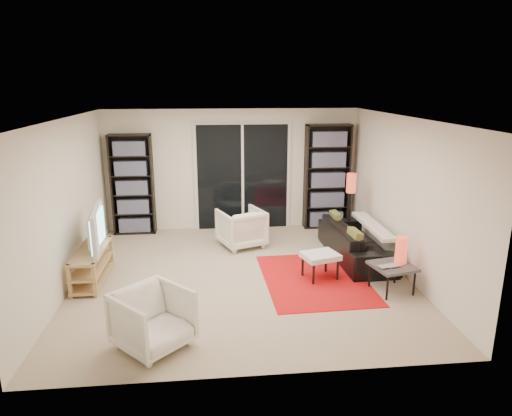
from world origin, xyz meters
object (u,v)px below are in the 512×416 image
object	(u,v)px
tv_stand	(92,264)
armchair_back	(241,228)
ottoman	(320,257)
sofa	(356,241)
side_table	(392,268)
bookshelf_right	(327,177)
armchair_front	(153,319)
bookshelf_left	(133,185)
floor_lamp	(351,191)

from	to	relation	value
tv_stand	armchair_back	world-z (taller)	armchair_back
armchair_back	ottoman	distance (m)	1.90
sofa	side_table	xyz separation A→B (m)	(0.10, -1.32, 0.07)
bookshelf_right	tv_stand	distance (m)	4.79
bookshelf_right	ottoman	bearing A→B (deg)	-105.96
armchair_front	side_table	distance (m)	3.39
sofa	side_table	size ratio (longest dim) A/B	3.04
bookshelf_left	sofa	world-z (taller)	bookshelf_left
armchair_front	bookshelf_right	bearing A→B (deg)	10.53
tv_stand	armchair_front	world-z (taller)	armchair_front
floor_lamp	armchair_back	bearing A→B (deg)	-179.75
bookshelf_right	side_table	xyz separation A→B (m)	(0.18, -3.08, -0.69)
side_table	floor_lamp	bearing A→B (deg)	89.52
tv_stand	floor_lamp	world-z (taller)	floor_lamp
side_table	floor_lamp	world-z (taller)	floor_lamp
armchair_back	ottoman	bearing A→B (deg)	103.76
floor_lamp	bookshelf_right	bearing A→B (deg)	101.70
armchair_front	tv_stand	bearing A→B (deg)	76.79
tv_stand	armchair_back	distance (m)	2.67
sofa	ottoman	bearing A→B (deg)	131.58
bookshelf_right	floor_lamp	distance (m)	0.99
bookshelf_left	floor_lamp	world-z (taller)	bookshelf_left
armchair_front	side_table	bearing A→B (deg)	-24.64
bookshelf_right	floor_lamp	bearing A→B (deg)	-78.30
tv_stand	ottoman	bearing A→B (deg)	-4.22
bookshelf_left	tv_stand	xyz separation A→B (m)	(-0.29, -2.28, -0.71)
armchair_front	side_table	world-z (taller)	armchair_front
armchair_front	floor_lamp	bearing A→B (deg)	1.33
bookshelf_left	ottoman	size ratio (longest dim) A/B	3.17
sofa	armchair_front	distance (m)	3.94
armchair_back	tv_stand	bearing A→B (deg)	8.15
bookshelf_right	tv_stand	size ratio (longest dim) A/B	1.72
bookshelf_left	tv_stand	size ratio (longest dim) A/B	1.60
tv_stand	ottoman	distance (m)	3.43
bookshelf_left	bookshelf_right	size ratio (longest dim) A/B	0.93
tv_stand	floor_lamp	size ratio (longest dim) A/B	0.94
sofa	side_table	bearing A→B (deg)	-177.69
bookshelf_right	sofa	size ratio (longest dim) A/B	1.05
floor_lamp	armchair_front	bearing A→B (deg)	-135.08
ottoman	side_table	bearing A→B (deg)	-31.17
sofa	ottoman	distance (m)	1.12
side_table	bookshelf_right	bearing A→B (deg)	93.39
tv_stand	side_table	distance (m)	4.40
ottoman	side_table	world-z (taller)	same
bookshelf_left	floor_lamp	size ratio (longest dim) A/B	1.50
bookshelf_left	floor_lamp	distance (m)	4.16
bookshelf_left	tv_stand	world-z (taller)	bookshelf_left
bookshelf_right	armchair_front	xyz separation A→B (m)	(-3.02, -4.18, -0.71)
bookshelf_right	ottoman	world-z (taller)	bookshelf_right
armchair_back	floor_lamp	size ratio (longest dim) A/B	0.58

